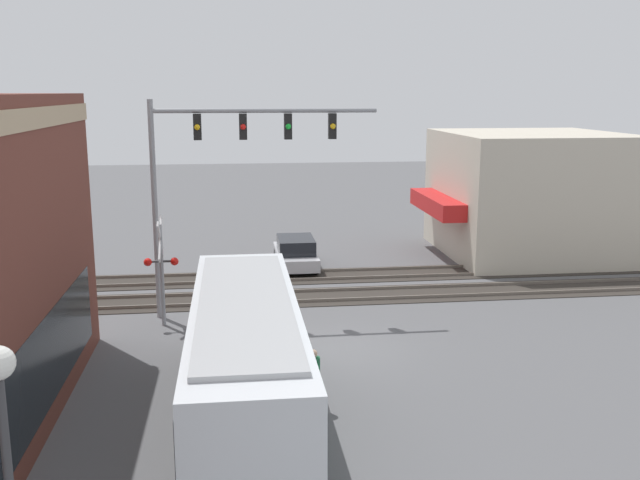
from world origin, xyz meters
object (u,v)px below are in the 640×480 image
object	(u,v)px
crossing_signal	(161,262)
parked_car_silver	(296,254)
city_bus	(246,356)
pedestrian_near_bus	(313,379)

from	to	relation	value
crossing_signal	parked_car_silver	size ratio (longest dim) A/B	0.88
parked_car_silver	crossing_signal	bearing A→B (deg)	145.23
city_bus	pedestrian_near_bus	world-z (taller)	city_bus
crossing_signal	parked_car_silver	distance (m)	9.46
city_bus	parked_car_silver	distance (m)	15.79
parked_car_silver	city_bus	bearing A→B (deg)	170.50
city_bus	pedestrian_near_bus	bearing A→B (deg)	-71.72
city_bus	parked_car_silver	world-z (taller)	city_bus
city_bus	parked_car_silver	size ratio (longest dim) A/B	2.50
city_bus	parked_car_silver	xyz separation A→B (m)	(15.53, -2.60, -1.07)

